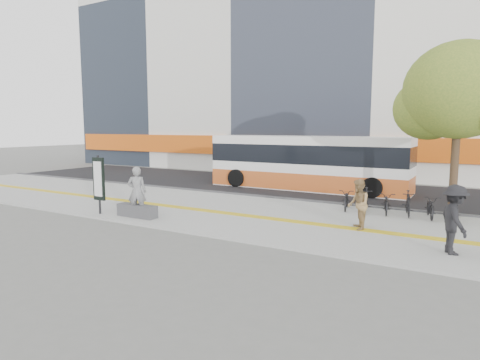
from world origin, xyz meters
The scene contains 13 objects.
ground centered at (0.00, 0.00, 0.00)m, with size 120.00×120.00×0.00m, color slate.
sidewalk centered at (0.00, 1.50, 0.04)m, with size 40.00×7.00×0.08m, color gray.
tactile_strip centered at (0.00, 1.00, 0.09)m, with size 40.00×0.45×0.01m, color gold.
street centered at (0.00, 9.00, 0.03)m, with size 40.00×8.00×0.06m, color black.
curb centered at (0.00, 5.00, 0.07)m, with size 40.00×0.25×0.14m, color #3D3D40.
bench centered at (-2.60, -1.20, 0.30)m, with size 1.60×0.45×0.45m, color #3D3D40.
signboard centered at (-4.20, -1.51, 1.37)m, with size 0.55×0.10×2.20m.
street_tree centered at (7.18, 4.82, 4.51)m, with size 4.40×3.80×6.31m.
bus centered at (0.08, 8.50, 1.37)m, with size 10.46×2.48×2.78m.
bicycle_row centered at (5.40, 4.00, 0.51)m, with size 4.60×1.64×0.91m.
seated_woman centered at (-2.63, -1.15, 1.00)m, with size 0.67×0.44×1.83m, color black.
pedestrian_tan centered at (4.76, 1.01, 0.89)m, with size 0.78×0.61×1.61m, color #99794C.
pedestrian_dark centered at (7.55, -0.36, 0.97)m, with size 1.16×0.66×1.79m, color black.
Camera 1 is at (8.10, -12.04, 3.30)m, focal length 31.13 mm.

